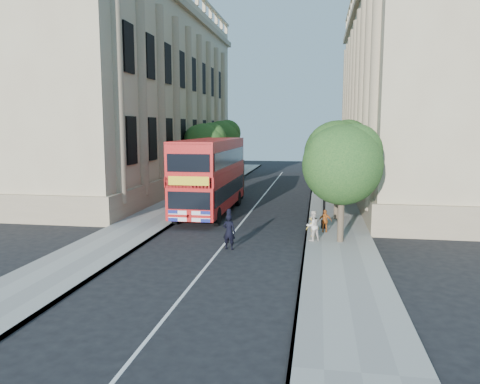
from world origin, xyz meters
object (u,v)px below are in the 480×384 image
at_px(lamp_post, 325,187).
at_px(double_decker_bus, 210,174).
at_px(box_van, 223,183).
at_px(woman_pedestrian, 313,226).
at_px(police_constable, 229,232).

bearing_deg(lamp_post, double_decker_bus, 152.25).
height_order(box_van, woman_pedestrian, box_van).
relative_size(police_constable, woman_pedestrian, 1.12).
distance_m(police_constable, woman_pedestrian, 4.43).
xyz_separation_m(lamp_post, police_constable, (-4.58, -5.00, -1.64)).
bearing_deg(double_decker_bus, police_constable, -71.43).
bearing_deg(woman_pedestrian, police_constable, -11.38).
bearing_deg(double_decker_bus, woman_pedestrian, -45.22).
height_order(double_decker_bus, police_constable, double_decker_bus).
bearing_deg(woman_pedestrian, box_van, -96.84).
relative_size(double_decker_bus, police_constable, 6.17).
bearing_deg(police_constable, woman_pedestrian, -143.61).
distance_m(box_van, police_constable, 14.39).
distance_m(box_van, woman_pedestrian, 14.05).
distance_m(double_decker_bus, woman_pedestrian, 10.11).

